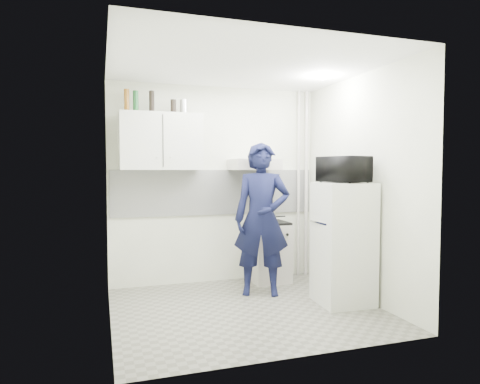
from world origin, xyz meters
name	(u,v)px	position (x,y,z in m)	size (l,w,h in m)	color
floor	(246,309)	(0.00, 0.00, 0.00)	(2.80, 2.80, 0.00)	slate
ceiling	(246,65)	(0.00, 0.00, 2.60)	(2.80, 2.80, 0.00)	white
wall_back	(216,185)	(0.00, 1.25, 1.30)	(2.80, 2.80, 0.00)	white
wall_left	(108,191)	(-1.40, 0.00, 1.30)	(2.60, 2.60, 0.00)	white
wall_right	(360,187)	(1.40, 0.00, 1.30)	(2.60, 2.60, 0.00)	white
person	(262,219)	(0.36, 0.48, 0.91)	(0.67, 0.44, 1.82)	black
stove	(269,253)	(0.67, 1.00, 0.39)	(0.49, 0.49, 0.78)	beige
fridge	(343,243)	(1.10, -0.14, 0.68)	(0.56, 0.56, 1.36)	silver
stove_top	(269,223)	(0.67, 1.00, 0.79)	(0.47, 0.47, 0.03)	black
saucepan	(270,219)	(0.65, 0.93, 0.85)	(0.16, 0.16, 0.09)	silver
microwave	(344,170)	(1.10, -0.14, 1.50)	(0.36, 0.53, 0.29)	black
bottle_a	(127,100)	(-1.16, 1.07, 2.34)	(0.06, 0.06, 0.27)	brown
bottle_b	(136,102)	(-1.05, 1.07, 2.33)	(0.07, 0.07, 0.26)	#144C1E
bottle_c	(152,102)	(-0.86, 1.07, 2.33)	(0.06, 0.06, 0.27)	black
canister_a	(173,107)	(-0.59, 1.07, 2.29)	(0.07, 0.07, 0.17)	black
canister_b	(184,107)	(-0.46, 1.07, 2.29)	(0.09, 0.09, 0.18)	silver
upper_cabinet	(161,142)	(-0.75, 1.07, 1.85)	(1.00, 0.35, 0.70)	silver
range_hood	(254,165)	(0.45, 1.00, 1.57)	(0.60, 0.50, 0.14)	beige
backsplash	(216,192)	(0.00, 1.24, 1.20)	(2.74, 0.03, 0.60)	white
pipe_a	(306,184)	(1.30, 1.17, 1.30)	(0.05, 0.05, 2.60)	beige
pipe_b	(299,184)	(1.18, 1.17, 1.30)	(0.04, 0.04, 2.60)	beige
ceiling_spot_fixture	(322,78)	(1.00, 0.20, 2.57)	(0.10, 0.10, 0.02)	white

